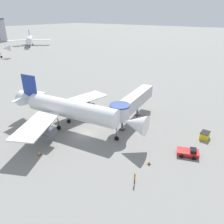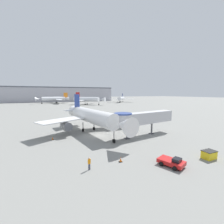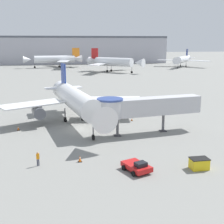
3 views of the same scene
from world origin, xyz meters
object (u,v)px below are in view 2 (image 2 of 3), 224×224
background_jet_red_tail (88,99)px  background_jet_navy_tail (121,98)px  jet_bridge (141,118)px  pushback_tug_red (172,162)px  traffic_cone_near_nose (121,159)px  service_container_yellow (209,155)px  main_airplane (91,117)px  ground_crew_marshaller (89,163)px  traffic_cone_starboard_wing (125,128)px  background_jet_orange_tail (54,99)px  traffic_cone_port_wing (53,138)px

background_jet_red_tail → background_jet_navy_tail: bearing=-21.0°
jet_bridge → background_jet_red_tail: background_jet_red_tail is taller
pushback_tug_red → traffic_cone_near_nose: (-6.26, 4.24, -0.22)m
pushback_tug_red → background_jet_red_tail: background_jet_red_tail is taller
traffic_cone_near_nose → service_container_yellow: bearing=-19.7°
main_airplane → ground_crew_marshaller: main_airplane is taller
pushback_tug_red → service_container_yellow: bearing=-25.7°
traffic_cone_near_nose → jet_bridge: bearing=43.4°
traffic_cone_starboard_wing → ground_crew_marshaller: bearing=-130.9°
main_airplane → background_jet_red_tail: (25.71, 97.22, 0.73)m
main_airplane → jet_bridge: 13.23m
traffic_cone_starboard_wing → main_airplane: bearing=179.6°
traffic_cone_near_nose → background_jet_orange_tail: (-0.41, 150.32, 4.53)m
jet_bridge → pushback_tug_red: jet_bridge is taller
service_container_yellow → ground_crew_marshaller: (-18.81, 4.56, 0.37)m
jet_bridge → background_jet_orange_tail: bearing=87.0°
traffic_cone_port_wing → background_jet_red_tail: size_ratio=0.03×
main_airplane → traffic_cone_starboard_wing: bearing=-9.6°
jet_bridge → ground_crew_marshaller: bearing=-154.0°
jet_bridge → traffic_cone_port_wing: (-20.22, 5.83, -4.14)m
service_container_yellow → jet_bridge: bearing=99.3°
traffic_cone_near_nose → traffic_cone_starboard_wing: size_ratio=1.30×
traffic_cone_starboard_wing → background_jet_red_tail: (15.14, 97.29, 4.77)m
traffic_cone_near_nose → background_jet_red_tail: bearing=77.0°
main_airplane → traffic_cone_starboard_wing: 11.32m
main_airplane → pushback_tug_red: bearing=-86.8°
jet_bridge → background_jet_red_tail: bearing=73.8°
main_airplane → pushback_tug_red: 24.21m
traffic_cone_starboard_wing → background_jet_red_tail: size_ratio=0.02×
background_jet_red_tail → background_jet_orange_tail: bearing=82.0°
traffic_cone_near_nose → ground_crew_marshaller: bearing=-176.2°
main_airplane → jet_bridge: size_ratio=1.71×
traffic_cone_starboard_wing → background_jet_orange_tail: size_ratio=0.02×
main_airplane → background_jet_orange_tail: (-1.48, 131.21, 0.58)m
jet_bridge → background_jet_red_tail: size_ratio=0.63×
traffic_cone_near_nose → traffic_cone_port_wing: 18.73m
ground_crew_marshaller → background_jet_red_tail: background_jet_red_tail is taller
traffic_cone_port_wing → traffic_cone_starboard_wing: 20.87m
traffic_cone_near_nose → background_jet_navy_tail: (73.65, 138.83, 4.19)m
main_airplane → traffic_cone_near_nose: (-1.08, -19.11, -3.95)m
traffic_cone_port_wing → background_jet_orange_tail: size_ratio=0.02×
main_airplane → jet_bridge: bearing=-49.5°
ground_crew_marshaller → background_jet_navy_tail: 159.95m
traffic_cone_starboard_wing → traffic_cone_port_wing: bearing=-172.7°
background_jet_red_tail → main_airplane: bearing=-151.5°
service_container_yellow → main_airplane: bearing=117.7°
main_airplane → background_jet_navy_tail: background_jet_navy_tail is taller
traffic_cone_port_wing → pushback_tug_red: bearing=-53.4°
pushback_tug_red → background_jet_navy_tail: bearing=44.1°
background_jet_navy_tail → main_airplane: bearing=-84.9°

